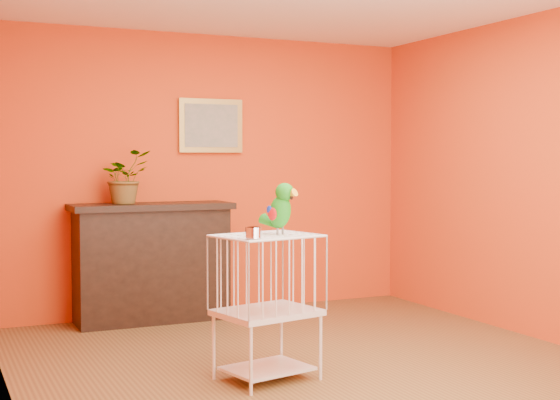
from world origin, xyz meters
name	(u,v)px	position (x,y,z in m)	size (l,w,h in m)	color
ground	(320,368)	(0.00, 0.00, 0.00)	(4.50, 4.50, 0.00)	brown
room_shell	(320,138)	(0.00, 0.00, 1.58)	(4.50, 4.50, 4.50)	#C53F12
console_cabinet	(152,262)	(-0.63, 2.00, 0.53)	(1.41, 0.51, 1.05)	black
potted_plant	(124,183)	(-0.87, 2.04, 1.23)	(0.42, 0.47, 0.36)	#26722D
framed_picture	(211,126)	(0.00, 2.22, 1.75)	(0.62, 0.04, 0.50)	#AE923E
birdcage	(267,305)	(-0.44, -0.10, 0.49)	(0.70, 0.59, 0.95)	silver
feed_cup	(253,233)	(-0.62, -0.31, 0.99)	(0.10, 0.10, 0.07)	silver
parrot	(280,208)	(-0.35, -0.11, 1.12)	(0.21, 0.30, 0.34)	#59544C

